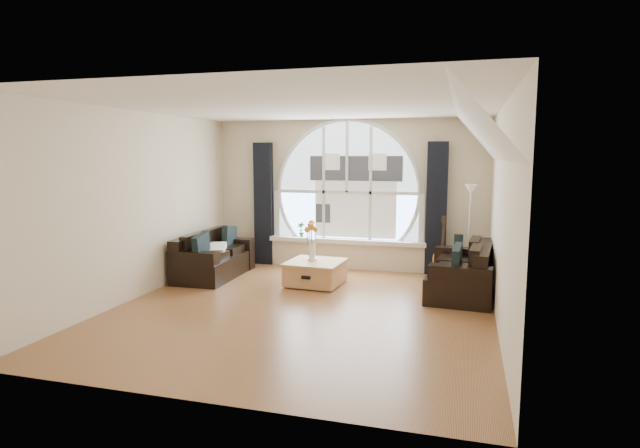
{
  "coord_description": "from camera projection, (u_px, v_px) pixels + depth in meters",
  "views": [
    {
      "loc": [
        2.08,
        -6.45,
        2.08
      ],
      "look_at": [
        0.0,
        0.9,
        1.05
      ],
      "focal_mm": 29.03,
      "sensor_mm": 36.0,
      "label": 1
    }
  ],
  "objects": [
    {
      "name": "ground",
      "position": [
        302.0,
        309.0,
        6.99
      ],
      "size": [
        5.0,
        5.5,
        0.01
      ],
      "primitive_type": "cube",
      "color": "brown",
      "rests_on": "ground"
    },
    {
      "name": "ceiling",
      "position": [
        301.0,
        106.0,
        6.63
      ],
      "size": [
        5.0,
        5.5,
        0.01
      ],
      "primitive_type": "cube",
      "color": "silver",
      "rests_on": "ground"
    },
    {
      "name": "wall_back",
      "position": [
        348.0,
        195.0,
        9.43
      ],
      "size": [
        5.0,
        0.01,
        2.7
      ],
      "primitive_type": "cube",
      "color": "beige",
      "rests_on": "ground"
    },
    {
      "name": "wall_front",
      "position": [
        197.0,
        245.0,
        4.19
      ],
      "size": [
        5.0,
        0.01,
        2.7
      ],
      "primitive_type": "cube",
      "color": "beige",
      "rests_on": "ground"
    },
    {
      "name": "wall_left",
      "position": [
        137.0,
        205.0,
        7.48
      ],
      "size": [
        0.01,
        5.5,
        2.7
      ],
      "primitive_type": "cube",
      "color": "beige",
      "rests_on": "ground"
    },
    {
      "name": "wall_right",
      "position": [
        502.0,
        216.0,
        6.13
      ],
      "size": [
        0.01,
        5.5,
        2.7
      ],
      "primitive_type": "cube",
      "color": "beige",
      "rests_on": "ground"
    },
    {
      "name": "attic_slope",
      "position": [
        479.0,
        131.0,
        6.08
      ],
      "size": [
        0.92,
        5.5,
        0.72
      ],
      "primitive_type": "cube",
      "color": "silver",
      "rests_on": "ground"
    },
    {
      "name": "arched_window",
      "position": [
        347.0,
        180.0,
        9.37
      ],
      "size": [
        2.6,
        0.06,
        2.15
      ],
      "primitive_type": "cube",
      "color": "silver",
      "rests_on": "wall_back"
    },
    {
      "name": "window_sill",
      "position": [
        346.0,
        241.0,
        9.45
      ],
      "size": [
        2.9,
        0.22,
        0.08
      ],
      "primitive_type": "cube",
      "color": "white",
      "rests_on": "wall_back"
    },
    {
      "name": "window_frame",
      "position": [
        347.0,
        180.0,
        9.34
      ],
      "size": [
        2.76,
        0.08,
        2.15
      ],
      "primitive_type": "cube",
      "color": "white",
      "rests_on": "wall_back"
    },
    {
      "name": "neighbor_house",
      "position": [
        355.0,
        187.0,
        9.33
      ],
      "size": [
        1.7,
        0.02,
        1.5
      ],
      "primitive_type": "cube",
      "color": "silver",
      "rests_on": "wall_back"
    },
    {
      "name": "curtain_left",
      "position": [
        264.0,
        204.0,
        9.77
      ],
      "size": [
        0.35,
        0.12,
        2.3
      ],
      "primitive_type": "cube",
      "color": "black",
      "rests_on": "ground"
    },
    {
      "name": "curtain_right",
      "position": [
        436.0,
        209.0,
        8.91
      ],
      "size": [
        0.35,
        0.12,
        2.3
      ],
      "primitive_type": "cube",
      "color": "black",
      "rests_on": "ground"
    },
    {
      "name": "sofa_left",
      "position": [
        214.0,
        254.0,
        8.83
      ],
      "size": [
        0.85,
        1.65,
        0.72
      ],
      "primitive_type": "cube",
      "rotation": [
        0.0,
        0.0,
        0.03
      ],
      "color": "black",
      "rests_on": "ground"
    },
    {
      "name": "sofa_right",
      "position": [
        461.0,
        268.0,
        7.7
      ],
      "size": [
        0.98,
        1.75,
        0.75
      ],
      "primitive_type": "cube",
      "rotation": [
        0.0,
        0.0,
        -0.09
      ],
      "color": "black",
      "rests_on": "ground"
    },
    {
      "name": "coffee_chest",
      "position": [
        315.0,
        272.0,
        8.31
      ],
      "size": [
        0.92,
        0.92,
        0.42
      ],
      "primitive_type": "cube",
      "rotation": [
        0.0,
        0.0,
        -0.07
      ],
      "color": "tan",
      "rests_on": "ground"
    },
    {
      "name": "throw_blanket",
      "position": [
        209.0,
        249.0,
        8.73
      ],
      "size": [
        0.71,
        0.71,
        0.1
      ],
      "primitive_type": "cube",
      "rotation": [
        0.0,
        0.0,
        0.36
      ],
      "color": "silver",
      "rests_on": "sofa_left"
    },
    {
      "name": "vase_flowers",
      "position": [
        312.0,
        236.0,
        8.32
      ],
      "size": [
        0.24,
        0.24,
        0.7
      ],
      "primitive_type": "cube",
      "color": "white",
      "rests_on": "coffee_chest"
    },
    {
      "name": "floor_lamp",
      "position": [
        469.0,
        233.0,
        8.45
      ],
      "size": [
        0.24,
        0.24,
        1.6
      ],
      "primitive_type": "cube",
      "color": "#B2B2B2",
      "rests_on": "ground"
    },
    {
      "name": "guitar",
      "position": [
        443.0,
        246.0,
        8.83
      ],
      "size": [
        0.41,
        0.32,
        1.06
      ],
      "primitive_type": "cube",
      "rotation": [
        0.0,
        0.0,
        -0.25
      ],
      "color": "brown",
      "rests_on": "ground"
    },
    {
      "name": "potted_plant",
      "position": [
        301.0,
        229.0,
        9.66
      ],
      "size": [
        0.17,
        0.13,
        0.28
      ],
      "primitive_type": "imported",
      "rotation": [
        0.0,
        0.0,
        -0.25
      ],
      "color": "#1E6023",
      "rests_on": "window_sill"
    }
  ]
}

